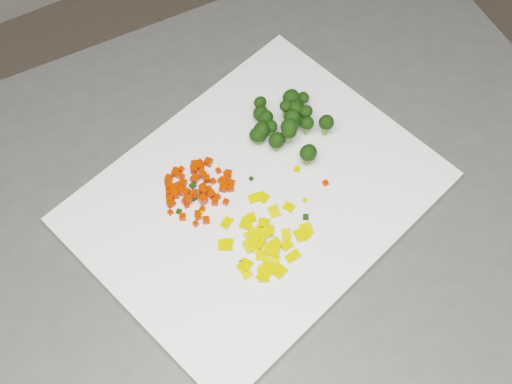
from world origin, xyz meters
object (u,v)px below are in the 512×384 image
pepper_pile (264,233)px  cutting_board (256,198)px  broccoli_pile (292,123)px  counter_block (241,320)px  carrot_pile (200,188)px

pepper_pile → cutting_board: bearing=70.7°
pepper_pile → broccoli_pile: 0.17m
counter_block → carrot_pile: bearing=126.8°
counter_block → carrot_pile: (-0.03, 0.04, 0.48)m
broccoli_pile → cutting_board: bearing=-145.9°
cutting_board → broccoli_pile: (0.09, 0.06, 0.03)m
cutting_board → broccoli_pile: bearing=34.1°
broccoli_pile → pepper_pile: bearing=-133.1°
carrot_pile → broccoli_pile: bearing=8.3°
counter_block → pepper_pile: 0.47m
carrot_pile → cutting_board: bearing=-32.1°
pepper_pile → carrot_pile: bearing=113.8°
cutting_board → broccoli_pile: broccoli_pile is taller
carrot_pile → pepper_pile: bearing=-66.2°
cutting_board → carrot_pile: size_ratio=4.50×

